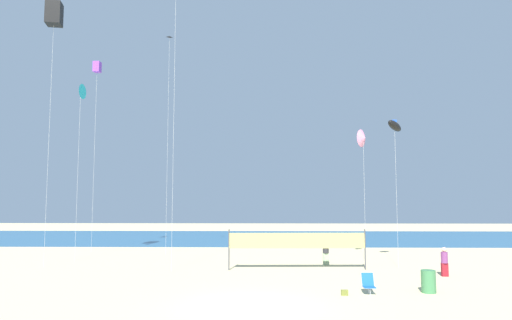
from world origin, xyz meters
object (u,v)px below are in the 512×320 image
Objects in this scene: beach_handbag at (345,293)px; kite_pink_delta at (363,138)px; beachgoer_charcoal_shirt at (326,251)px; kite_black_diamond at (169,49)px; kite_violet_box at (97,68)px; kite_black_box at (54,14)px; beachgoer_plum_shirt at (444,261)px; volleyball_net at (297,242)px; trash_barrel at (428,281)px; kite_black_inflatable at (395,126)px; kite_cyan_delta at (81,92)px; folding_beach_chair at (368,283)px.

kite_pink_delta reaches higher than beach_handbag.
beachgoer_charcoal_shirt is at bearing -152.59° from kite_pink_delta.
kite_black_diamond reaches higher than kite_violet_box.
kite_pink_delta is (2.88, 1.49, 7.48)m from beachgoer_charcoal_shirt.
kite_black_box is (-20.49, -2.70, 7.86)m from kite_pink_delta.
kite_pink_delta reaches higher than beachgoer_plum_shirt.
volleyball_net is 0.48× the size of kite_black_diamond.
kite_black_diamond reaches higher than beach_handbag.
beachgoer_plum_shirt is 29.39m from kite_violet_box.
beach_handbag is (-3.89, -0.65, -0.38)m from trash_barrel.
kite_black_box reaches higher than kite_black_inflatable.
kite_black_diamond is 6.37m from kite_violet_box.
kite_black_inflatable is 0.76× the size of kite_cyan_delta.
kite_black_inflatable is 2.97m from kite_pink_delta.
kite_black_box is at bearing 139.81° from folding_beach_chair.
volleyball_net is (-5.44, 6.32, 1.14)m from trash_barrel.
beach_handbag is at bearing -105.59° from beachgoer_charcoal_shirt.
kite_pink_delta is 22.11m from kite_black_box.
kite_cyan_delta is at bearing -80.11° from kite_violet_box.
beachgoer_plum_shirt is 8.63m from kite_black_inflatable.
kite_pink_delta reaches higher than beachgoer_charcoal_shirt.
kite_cyan_delta reaches higher than beachgoer_plum_shirt.
trash_barrel is at bearing -34.96° from kite_violet_box.
folding_beach_chair is at bearing -102.06° from kite_pink_delta.
kite_black_box reaches higher than kite_violet_box.
kite_pink_delta is (14.36, -3.83, -7.74)m from kite_black_diamond.
kite_violet_box is (-18.37, 15.04, 14.48)m from folding_beach_chair.
kite_black_inflatable is at bearing 59.26° from beach_handbag.
folding_beach_chair is at bearing -67.83° from volleyball_net.
beachgoer_charcoal_shirt is 0.18× the size of kite_black_inflatable.
volleyball_net is at bearing -12.72° from kite_cyan_delta.
trash_barrel is 11.04m from kite_black_inflatable.
kite_cyan_delta is (-16.76, 1.31, 10.77)m from beachgoer_charcoal_shirt.
folding_beach_chair is at bearing -22.03° from kite_black_box.
beachgoer_plum_shirt is 24.97m from kite_black_diamond.
volleyball_net is 0.91× the size of kite_pink_delta.
volleyball_net reaches higher than trash_barrel.
kite_cyan_delta is at bearing -142.74° from kite_black_diamond.
kite_violet_box is (-6.17, 1.10, -1.16)m from kite_black_diamond.
beachgoer_charcoal_shirt is at bearing 76.57° from folding_beach_chair.
folding_beach_chair is 25.29m from kite_black_box.
kite_violet_box is (-21.12, 14.77, 14.44)m from trash_barrel.
folding_beach_chair is 0.05× the size of kite_black_box.
kite_pink_delta is 0.74× the size of kite_cyan_delta.
kite_cyan_delta is at bearing 132.22° from folding_beach_chair.
beachgoer_charcoal_shirt is 9.05m from trash_barrel.
beachgoer_charcoal_shirt is 0.10× the size of kite_black_box.
kite_pink_delta is (-3.03, 5.56, 7.52)m from beachgoer_plum_shirt.
kite_black_box reaches higher than beach_handbag.
trash_barrel reaches higher than beach_handbag.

